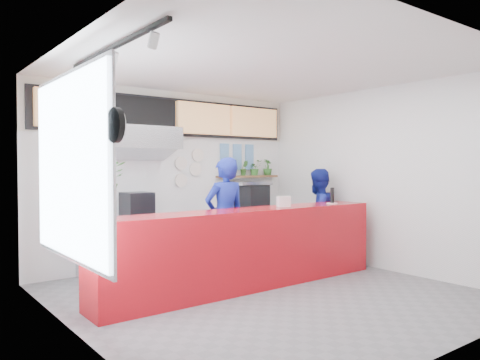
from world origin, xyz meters
TOP-DOWN VIEW (x-y plane):
  - floor at (0.00, 0.00)m, footprint 5.00×5.00m
  - ceiling at (0.00, 0.00)m, footprint 5.00×5.00m
  - wall_back at (0.00, 2.50)m, footprint 5.00×0.00m
  - wall_left at (-2.50, 0.00)m, footprint 0.00×5.00m
  - wall_right at (2.50, 0.00)m, footprint 0.00×5.00m
  - service_counter at (0.00, 0.40)m, footprint 4.50×0.60m
  - cream_band at (0.00, 2.49)m, footprint 5.00×0.02m
  - prep_bench at (-0.80, 2.20)m, footprint 1.80×0.60m
  - panini_oven at (-0.82, 2.20)m, footprint 0.44×0.44m
  - extraction_hood at (-0.80, 2.15)m, footprint 1.20×0.70m
  - hood_lip at (-0.80, 2.15)m, footprint 1.20×0.69m
  - right_bench at (1.50, 2.20)m, footprint 1.80×0.60m
  - espresso_machine at (1.49, 2.20)m, footprint 0.80×0.68m
  - espresso_tray at (1.49, 2.20)m, footprint 0.73×0.52m
  - herb_shelf at (1.60, 2.40)m, footprint 1.40×0.18m
  - menu_board_far_left at (-1.75, 2.38)m, footprint 1.10×0.10m
  - menu_board_mid_left at (-0.59, 2.38)m, footprint 1.10×0.10m
  - menu_board_mid_right at (0.57, 2.38)m, footprint 1.10×0.10m
  - menu_board_far_right at (1.73, 2.38)m, footprint 1.10×0.10m
  - soffit at (0.00, 2.46)m, footprint 4.80×0.04m
  - window_pane at (-2.47, 0.30)m, footprint 0.04×2.20m
  - window_frame at (-2.45, 0.30)m, footprint 0.03×2.30m
  - wall_clock_rim at (-2.46, -0.90)m, footprint 0.05×0.30m
  - wall_clock_face at (-2.43, -0.90)m, footprint 0.02×0.26m
  - track_rail at (-2.10, 0.00)m, footprint 0.05×2.40m
  - dec_plate_a at (0.15, 2.47)m, footprint 0.24×0.03m
  - dec_plate_b at (0.45, 2.47)m, footprint 0.24×0.03m
  - dec_plate_c at (0.15, 2.47)m, footprint 0.24×0.03m
  - dec_plate_d at (0.50, 2.47)m, footprint 0.24×0.03m
  - photo_frame_a at (1.10, 2.48)m, footprint 0.20×0.02m
  - photo_frame_b at (1.40, 2.48)m, footprint 0.20×0.02m
  - photo_frame_c at (1.70, 2.48)m, footprint 0.20×0.02m
  - photo_frame_d at (1.10, 2.48)m, footprint 0.20×0.02m
  - photo_frame_e at (1.40, 2.48)m, footprint 0.20×0.02m
  - photo_frame_f at (1.70, 2.48)m, footprint 0.20×0.02m
  - staff_center at (0.03, 0.99)m, footprint 0.70×0.48m
  - staff_right at (2.04, 0.98)m, footprint 0.81×0.63m
  - herb_a at (1.16, 2.40)m, footprint 0.21×0.18m
  - herb_b at (1.51, 2.40)m, footprint 0.20×0.18m
  - herb_c at (1.77, 2.40)m, footprint 0.27×0.23m
  - herb_d at (2.11, 2.40)m, footprint 0.21×0.20m
  - glass_vase at (-2.03, 0.39)m, footprint 0.22×0.22m
  - basil_vase at (-2.03, 0.39)m, footprint 0.48×0.45m
  - napkin_holder at (0.67, 0.38)m, footprint 0.21×0.16m
  - white_plate at (1.66, 0.32)m, footprint 0.21×0.21m
  - pepper_mill at (1.66, 0.32)m, footprint 0.07×0.07m

SIDE VIEW (x-z plane):
  - floor at x=0.00m, z-range 0.00..0.00m
  - prep_bench at x=-0.80m, z-range 0.00..0.90m
  - right_bench at x=1.50m, z-range 0.00..0.90m
  - service_counter at x=0.00m, z-range 0.00..1.10m
  - staff_right at x=2.04m, z-range 0.00..1.66m
  - staff_center at x=0.03m, z-range 0.00..1.83m
  - panini_oven at x=-0.82m, z-range 0.90..1.28m
  - white_plate at x=1.66m, z-range 1.10..1.11m
  - espresso_machine at x=1.49m, z-range 0.90..1.34m
  - napkin_holder at x=0.67m, z-range 1.10..1.26m
  - glass_vase at x=-2.03m, z-range 1.10..1.33m
  - pepper_mill at x=1.66m, z-range 1.11..1.36m
  - espresso_tray at x=1.49m, z-range 1.35..1.42m
  - dec_plate_c at x=0.15m, z-range 1.33..1.57m
  - wall_back at x=0.00m, z-range -1.00..4.00m
  - wall_left at x=-2.50m, z-range -1.00..4.00m
  - wall_right at x=2.50m, z-range -1.00..4.00m
  - herb_shelf at x=1.60m, z-range 1.48..1.52m
  - basil_vase at x=-2.03m, z-range 1.32..1.76m
  - dec_plate_b at x=0.45m, z-range 1.53..1.77m
  - herb_b at x=1.51m, z-range 1.52..1.81m
  - herb_c at x=1.77m, z-range 1.52..1.82m
  - herb_d at x=2.11m, z-range 1.52..1.84m
  - herb_a at x=1.16m, z-range 1.52..1.85m
  - window_pane at x=-2.47m, z-range 0.75..2.65m
  - window_frame at x=-2.45m, z-range 0.70..2.70m
  - dec_plate_a at x=0.15m, z-range 1.63..1.87m
  - photo_frame_d at x=1.10m, z-range 1.62..1.88m
  - photo_frame_e at x=1.40m, z-range 1.62..1.88m
  - photo_frame_f at x=1.70m, z-range 1.62..1.88m
  - dec_plate_d at x=0.50m, z-range 1.78..2.02m
  - hood_lip at x=-0.80m, z-range 1.79..2.11m
  - photo_frame_a at x=1.10m, z-range 1.88..2.12m
  - photo_frame_b at x=1.40m, z-range 1.88..2.12m
  - photo_frame_c at x=1.70m, z-range 1.88..2.12m
  - wall_clock_rim at x=-2.46m, z-range 1.90..2.20m
  - wall_clock_face at x=-2.43m, z-range 1.92..2.18m
  - extraction_hood at x=-0.80m, z-range 1.98..2.32m
  - menu_board_far_left at x=-1.75m, z-range 2.27..2.82m
  - menu_board_mid_left at x=-0.59m, z-range 2.27..2.82m
  - menu_board_mid_right at x=0.57m, z-range 2.27..2.82m
  - menu_board_far_right at x=1.73m, z-range 2.27..2.82m
  - soffit at x=0.00m, z-range 2.22..2.88m
  - cream_band at x=0.00m, z-range 2.20..3.00m
  - track_rail at x=-2.10m, z-range 2.92..2.96m
  - ceiling at x=0.00m, z-range 3.00..3.00m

